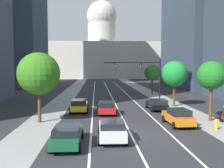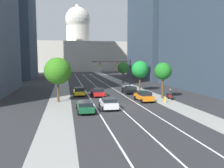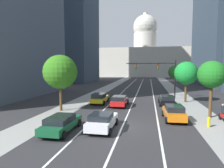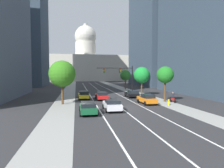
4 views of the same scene
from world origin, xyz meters
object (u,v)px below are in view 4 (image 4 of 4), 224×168
object	(u,v)px
car_white	(112,105)
traffic_signal_mast	(121,74)
car_black	(132,94)
cyclist	(173,97)
street_tree_near_right	(142,75)
fire_hydrant	(169,102)
street_tree_far_right	(165,75)
capitol_building	(86,64)
street_tree_mid_right	(125,75)
car_yellow	(84,95)
street_tree_mid_left	(62,74)
car_green	(88,107)
car_red	(102,96)
car_orange	(147,99)

from	to	relation	value
car_white	traffic_signal_mast	distance (m)	19.65
car_black	cyclist	world-z (taller)	cyclist
car_white	street_tree_near_right	distance (m)	18.20
traffic_signal_mast	fire_hydrant	xyz separation A→B (m)	(3.52, -16.07, -4.17)
traffic_signal_mast	street_tree_far_right	world-z (taller)	traffic_signal_mast
street_tree_far_right	capitol_building	bearing A→B (deg)	95.28
fire_hydrant	street_tree_far_right	bearing A→B (deg)	72.57
street_tree_mid_right	street_tree_near_right	distance (m)	15.10
car_yellow	street_tree_mid_left	distance (m)	7.58
fire_hydrant	car_yellow	bearing A→B (deg)	142.45
car_green	car_white	distance (m)	3.36
car_white	street_tree_mid_right	bearing A→B (deg)	-16.95
car_red	cyclist	xyz separation A→B (m)	(10.92, -5.59, 0.10)
cyclist	street_tree_far_right	distance (m)	3.94
fire_hydrant	street_tree_mid_left	xyz separation A→B (m)	(-15.62, 3.85, 4.22)
car_orange	street_tree_far_right	bearing A→B (deg)	-67.17
capitol_building	car_white	distance (m)	99.60
car_red	fire_hydrant	distance (m)	11.96
street_tree_mid_left	car_orange	bearing A→B (deg)	-9.15
car_black	street_tree_near_right	xyz separation A→B (m)	(3.01, 3.03, 3.60)
car_green	car_white	world-z (taller)	car_white
traffic_signal_mast	street_tree_mid_right	size ratio (longest dim) A/B	1.46
fire_hydrant	car_black	bearing A→B (deg)	105.58
street_tree_near_right	street_tree_mid_left	bearing A→B (deg)	-150.53
car_green	car_red	bearing A→B (deg)	-15.59
car_red	car_black	xyz separation A→B (m)	(6.30, 1.97, -0.01)
fire_hydrant	street_tree_mid_right	size ratio (longest dim) A/B	0.16
car_black	traffic_signal_mast	xyz separation A→B (m)	(-0.79, 6.26, 3.89)
car_orange	fire_hydrant	xyz separation A→B (m)	(2.73, -1.77, -0.34)
capitol_building	car_yellow	distance (m)	88.02
fire_hydrant	traffic_signal_mast	bearing A→B (deg)	102.36
street_tree_far_right	cyclist	bearing A→B (deg)	-61.55
car_white	street_tree_far_right	distance (m)	12.38
street_tree_mid_right	street_tree_far_right	world-z (taller)	street_tree_far_right
car_white	fire_hydrant	world-z (taller)	car_white
traffic_signal_mast	street_tree_near_right	bearing A→B (deg)	-40.43
street_tree_mid_right	street_tree_near_right	world-z (taller)	street_tree_near_right
car_orange	cyclist	bearing A→B (deg)	-86.83
car_yellow	car_black	world-z (taller)	car_yellow
car_red	capitol_building	bearing A→B (deg)	-0.81
car_green	street_tree_mid_left	xyz separation A→B (m)	(-3.44, 7.39, 3.96)
street_tree_mid_right	traffic_signal_mast	bearing A→B (deg)	-109.28
fire_hydrant	street_tree_near_right	world-z (taller)	street_tree_near_right
car_orange	street_tree_near_right	world-z (taller)	street_tree_near_right
fire_hydrant	street_tree_mid_right	world-z (taller)	street_tree_mid_right
street_tree_mid_right	cyclist	bearing A→B (deg)	-87.20
car_orange	fire_hydrant	world-z (taller)	car_orange
car_green	street_tree_near_right	distance (m)	20.90
car_red	fire_hydrant	world-z (taller)	car_red
traffic_signal_mast	street_tree_mid_left	xyz separation A→B (m)	(-12.10, -12.22, 0.05)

